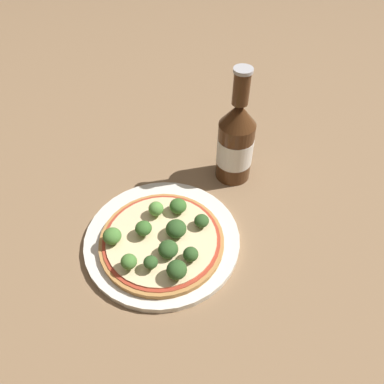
{
  "coord_description": "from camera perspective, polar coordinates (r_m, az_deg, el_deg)",
  "views": [
    {
      "loc": [
        0.04,
        -0.4,
        0.53
      ],
      "look_at": [
        0.05,
        0.05,
        0.06
      ],
      "focal_mm": 35.0,
      "sensor_mm": 36.0,
      "label": 1
    }
  ],
  "objects": [
    {
      "name": "broccoli_floret_6",
      "position": [
        0.57,
        -2.34,
        -11.76
      ],
      "size": [
        0.03,
        0.03,
        0.03
      ],
      "color": "#7A9E5B",
      "rests_on": "pizza"
    },
    {
      "name": "broccoli_floret_4",
      "position": [
        0.63,
        1.46,
        -4.15
      ],
      "size": [
        0.03,
        0.03,
        0.02
      ],
      "color": "#7A9E5B",
      "rests_on": "pizza"
    },
    {
      "name": "broccoli_floret_3",
      "position": [
        0.59,
        -9.6,
        -10.43
      ],
      "size": [
        0.03,
        0.03,
        0.03
      ],
      "color": "#7A9E5B",
      "rests_on": "pizza"
    },
    {
      "name": "pizza",
      "position": [
        0.63,
        -4.99,
        -7.36
      ],
      "size": [
        0.21,
        0.21,
        0.01
      ],
      "color": "#B77F42",
      "rests_on": "plate"
    },
    {
      "name": "broccoli_floret_1",
      "position": [
        0.65,
        -2.14,
        -2.14
      ],
      "size": [
        0.03,
        0.03,
        0.03
      ],
      "color": "#7A9E5B",
      "rests_on": "pizza"
    },
    {
      "name": "broccoli_floret_10",
      "position": [
        0.58,
        -6.31,
        -10.63
      ],
      "size": [
        0.02,
        0.02,
        0.03
      ],
      "color": "#7A9E5B",
      "rests_on": "pizza"
    },
    {
      "name": "plate",
      "position": [
        0.65,
        -4.58,
        -7.16
      ],
      "size": [
        0.27,
        0.27,
        0.01
      ],
      "color": "silver",
      "rests_on": "ground_plane"
    },
    {
      "name": "broccoli_floret_5",
      "position": [
        0.62,
        -7.4,
        -5.51
      ],
      "size": [
        0.03,
        0.03,
        0.03
      ],
      "color": "#7A9E5B",
      "rests_on": "pizza"
    },
    {
      "name": "broccoli_floret_0",
      "position": [
        0.6,
        -3.65,
        -8.68
      ],
      "size": [
        0.03,
        0.03,
        0.03
      ],
      "color": "#7A9E5B",
      "rests_on": "pizza"
    },
    {
      "name": "beer_bottle",
      "position": [
        0.71,
        6.67,
        7.66
      ],
      "size": [
        0.07,
        0.07,
        0.23
      ],
      "color": "#472814",
      "rests_on": "ground_plane"
    },
    {
      "name": "ground_plane",
      "position": [
        0.66,
        -4.49,
        -6.68
      ],
      "size": [
        3.0,
        3.0,
        0.0
      ],
      "primitive_type": "plane",
      "color": "#846647"
    },
    {
      "name": "broccoli_floret_7",
      "position": [
        0.59,
        -0.2,
        -9.47
      ],
      "size": [
        0.02,
        0.02,
        0.02
      ],
      "color": "#7A9E5B",
      "rests_on": "pizza"
    },
    {
      "name": "broccoli_floret_8",
      "position": [
        0.62,
        -2.44,
        -5.61
      ],
      "size": [
        0.03,
        0.03,
        0.03
      ],
      "color": "#7A9E5B",
      "rests_on": "pizza"
    },
    {
      "name": "broccoli_floret_9",
      "position": [
        0.65,
        -5.5,
        -2.56
      ],
      "size": [
        0.03,
        0.03,
        0.03
      ],
      "color": "#7A9E5B",
      "rests_on": "pizza"
    },
    {
      "name": "broccoli_floret_2",
      "position": [
        0.62,
        -12.08,
        -6.57
      ],
      "size": [
        0.03,
        0.03,
        0.03
      ],
      "color": "#7A9E5B",
      "rests_on": "pizza"
    }
  ]
}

